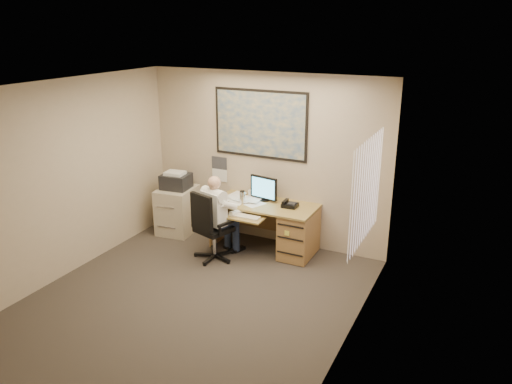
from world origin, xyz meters
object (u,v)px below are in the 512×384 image
at_px(filing_cabinet, 177,206).
at_px(office_chair, 214,240).
at_px(desk, 284,225).
at_px(person, 215,218).

height_order(filing_cabinet, office_chair, office_chair).
bearing_deg(office_chair, desk, 56.76).
bearing_deg(desk, filing_cabinet, -178.59).
relative_size(office_chair, person, 0.83).
bearing_deg(office_chair, filing_cabinet, 166.51).
relative_size(filing_cabinet, person, 0.83).
height_order(desk, filing_cabinet, desk).
bearing_deg(person, desk, 53.16).
relative_size(filing_cabinet, office_chair, 1.00).
xyz_separation_m(desk, filing_cabinet, (-1.93, -0.05, 0.01)).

